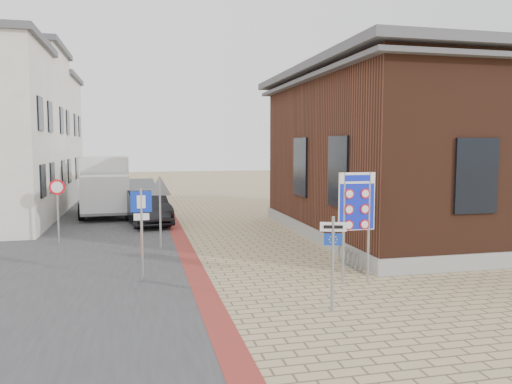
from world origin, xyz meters
name	(u,v)px	position (x,y,z in m)	size (l,w,h in m)	color
ground	(288,294)	(0.00, 0.00, 0.00)	(120.00, 120.00, 0.00)	tan
road_strip	(101,217)	(-5.50, 15.00, 0.01)	(7.00, 60.00, 0.02)	#38383A
curb_strip	(176,230)	(-2.00, 10.00, 0.01)	(0.60, 40.00, 0.02)	maroon
brick_building	(445,150)	(8.99, 7.00, 3.49)	(13.00, 13.00, 6.80)	gray
townhouse_far	(21,138)	(-10.99, 24.00, 4.17)	(7.40, 6.40, 8.30)	silver
bike_rack	(350,259)	(2.65, 2.20, 0.26)	(0.08, 1.80, 0.60)	slate
sedan	(147,207)	(-3.20, 12.22, 0.78)	(1.65, 4.73, 1.56)	black
box_truck	(105,185)	(-5.29, 15.90, 1.59)	(2.77, 6.01, 3.08)	slate
border_sign	(357,204)	(2.04, 0.50, 2.15)	(1.02, 0.07, 2.98)	gray
essen_sign	(333,250)	(0.57, -1.50, 1.40)	(0.56, 0.21, 2.14)	gray
parking_sign	(141,218)	(-3.50, 2.00, 1.73)	(0.56, 0.07, 2.54)	gray
yield_sign	(160,195)	(-2.84, 6.00, 1.97)	(0.91, 0.24, 2.58)	gray
speed_sign	(58,201)	(-6.50, 8.00, 1.63)	(0.57, 0.07, 2.43)	gray
bollard	(142,244)	(-3.50, 5.00, 0.46)	(0.08, 0.08, 0.92)	#F1470C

